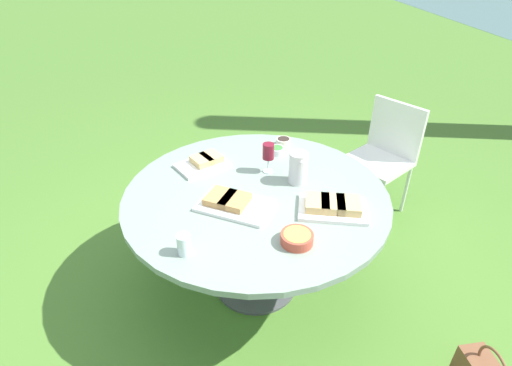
{
  "coord_description": "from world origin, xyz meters",
  "views": [
    {
      "loc": [
        1.85,
        -0.29,
        1.99
      ],
      "look_at": [
        0.0,
        0.0,
        0.79
      ],
      "focal_mm": 28.0,
      "sensor_mm": 36.0,
      "label": 1
    }
  ],
  "objects_px": {
    "chair_near_right": "(384,151)",
    "dining_table": "(256,205)",
    "water_pitcher": "(298,168)",
    "wine_glass": "(268,152)"
  },
  "relations": [
    {
      "from": "water_pitcher",
      "to": "chair_near_right",
      "type": "bearing_deg",
      "value": 126.62
    },
    {
      "from": "water_pitcher",
      "to": "wine_glass",
      "type": "relative_size",
      "value": 1.01
    },
    {
      "from": "dining_table",
      "to": "water_pitcher",
      "type": "relative_size",
      "value": 7.88
    },
    {
      "from": "dining_table",
      "to": "wine_glass",
      "type": "distance_m",
      "value": 0.32
    },
    {
      "from": "water_pitcher",
      "to": "dining_table",
      "type": "bearing_deg",
      "value": -75.16
    },
    {
      "from": "chair_near_right",
      "to": "water_pitcher",
      "type": "relative_size",
      "value": 4.68
    },
    {
      "from": "chair_near_right",
      "to": "dining_table",
      "type": "bearing_deg",
      "value": -57.64
    },
    {
      "from": "dining_table",
      "to": "chair_near_right",
      "type": "relative_size",
      "value": 1.68
    },
    {
      "from": "chair_near_right",
      "to": "wine_glass",
      "type": "distance_m",
      "value": 1.18
    },
    {
      "from": "chair_near_right",
      "to": "water_pitcher",
      "type": "height_order",
      "value": "water_pitcher"
    }
  ]
}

